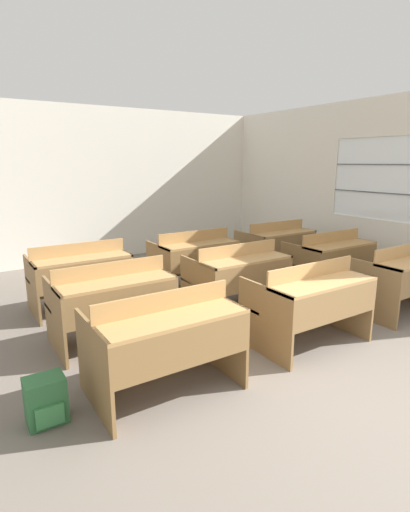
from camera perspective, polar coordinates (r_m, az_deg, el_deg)
ground_plane at (r=3.53m, az=25.97°, el=-19.40°), size 30.00×30.00×0.00m
wall_back at (r=7.88m, az=-13.25°, el=9.92°), size 6.34×0.06×2.81m
wall_right_with_window at (r=7.32m, az=19.95°, el=9.12°), size 0.06×5.94×2.81m
bench_front_left at (r=3.25m, az=-5.74°, el=-11.67°), size 1.16×0.77×0.85m
bench_front_center at (r=4.20m, az=14.73°, el=-6.17°), size 1.16×0.77×0.85m
bench_front_right at (r=5.47m, az=26.25°, el=-2.59°), size 1.16×0.77×0.85m
bench_second_left at (r=4.20m, az=-13.09°, el=-6.06°), size 1.16×0.77×0.85m
bench_second_center at (r=4.98m, az=4.76°, el=-2.69°), size 1.16×0.77×0.85m
bench_second_right at (r=6.08m, az=17.43°, el=-0.30°), size 1.16×0.77×0.85m
bench_third_left at (r=5.26m, az=-17.41°, el=-2.41°), size 1.16×0.77×0.85m
bench_third_center at (r=5.87m, az=-1.50°, el=-0.16°), size 1.16×0.77×0.85m
bench_third_right at (r=6.86m, az=10.14°, el=1.61°), size 1.16×0.77×0.85m
wastepaper_bin at (r=7.90m, az=11.47°, el=1.10°), size 0.29×0.29×0.38m
schoolbag at (r=3.23m, az=-21.78°, el=-18.63°), size 0.27×0.23×0.35m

